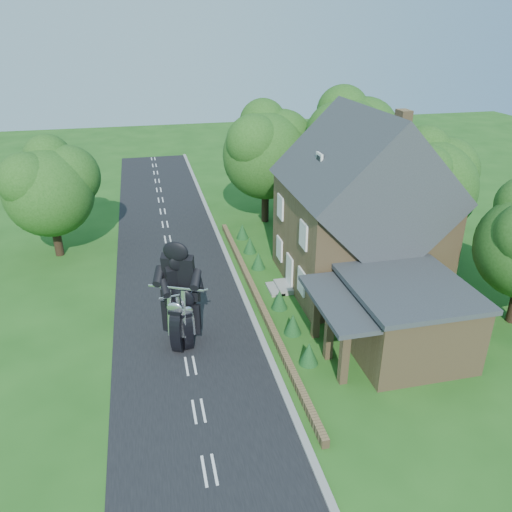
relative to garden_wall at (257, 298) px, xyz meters
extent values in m
plane|color=#1E5016|center=(-4.30, -5.00, -0.20)|extent=(120.00, 120.00, 0.00)
cube|color=black|center=(-4.30, -5.00, -0.19)|extent=(7.00, 80.00, 0.02)
cube|color=gray|center=(-0.65, -5.00, -0.14)|extent=(0.30, 80.00, 0.12)
cube|color=olive|center=(0.00, 0.00, 0.00)|extent=(0.30, 22.00, 0.40)
cube|color=olive|center=(6.20, 1.00, 2.80)|extent=(8.00, 8.00, 6.00)
cube|color=#2C3034|center=(6.20, 1.00, 5.80)|extent=(8.48, 8.64, 8.48)
cube|color=olive|center=(8.20, 1.00, 9.00)|extent=(0.60, 0.90, 1.60)
cube|color=white|center=(3.60, 1.00, 7.30)|extent=(0.12, 0.80, 0.90)
cube|color=black|center=(3.54, 1.00, 7.30)|extent=(0.04, 0.55, 0.65)
cube|color=white|center=(2.14, 1.00, 0.85)|extent=(0.10, 1.10, 2.10)
cube|color=gray|center=(1.80, 1.00, -0.05)|extent=(0.80, 1.60, 0.30)
cube|color=gray|center=(1.30, 1.00, -0.12)|extent=(0.80, 1.60, 0.15)
cube|color=white|center=(2.14, -1.20, 1.40)|extent=(0.10, 1.10, 1.40)
cube|color=black|center=(2.12, -1.20, 1.40)|extent=(0.04, 0.92, 1.22)
cube|color=white|center=(2.14, 3.20, 1.40)|extent=(0.10, 1.10, 1.40)
cube|color=black|center=(2.12, 3.20, 1.40)|extent=(0.04, 0.92, 1.22)
cube|color=white|center=(2.14, -1.20, 4.10)|extent=(0.10, 1.10, 1.40)
cube|color=black|center=(2.12, -1.20, 4.10)|extent=(0.04, 0.92, 1.22)
cube|color=white|center=(2.14, 3.20, 4.10)|extent=(0.10, 1.10, 1.40)
cube|color=black|center=(2.12, 3.20, 4.10)|extent=(0.04, 0.92, 1.22)
cube|color=olive|center=(5.70, -5.80, 1.40)|extent=(5.00, 5.60, 3.20)
cube|color=#2C3034|center=(5.70, -5.80, 3.12)|extent=(5.30, 5.94, 0.24)
cube|color=#2C3034|center=(2.60, -5.80, 2.75)|extent=(2.60, 5.32, 0.22)
cube|color=olive|center=(2.00, -7.60, 1.20)|extent=(0.35, 0.35, 2.80)
cube|color=olive|center=(2.00, -5.80, 1.20)|extent=(0.35, 0.35, 2.80)
cube|color=olive|center=(2.00, -4.00, 1.20)|extent=(0.35, 0.35, 2.80)
cylinder|color=black|center=(12.20, 3.50, 1.30)|extent=(0.56, 0.56, 3.00)
sphere|color=#1D4714|center=(12.20, 3.50, 4.45)|extent=(6.00, 6.00, 6.00)
sphere|color=#1D4714|center=(13.55, 4.10, 5.35)|extent=(4.32, 4.32, 4.32)
sphere|color=#1D4714|center=(11.15, 2.60, 5.65)|extent=(3.72, 3.72, 3.72)
sphere|color=#1D4714|center=(12.30, 4.70, 6.55)|extent=(3.30, 3.30, 3.30)
cylinder|color=black|center=(9.70, 11.00, 1.60)|extent=(0.56, 0.56, 3.60)
sphere|color=#1D4714|center=(9.70, 11.00, 5.38)|extent=(7.20, 7.20, 7.20)
sphere|color=#1D4714|center=(11.32, 11.72, 6.46)|extent=(5.18, 5.18, 5.18)
sphere|color=#1D4714|center=(8.44, 9.92, 6.82)|extent=(4.46, 4.46, 4.46)
sphere|color=#1D4714|center=(9.80, 12.44, 7.90)|extent=(3.96, 3.96, 3.96)
cylinder|color=black|center=(3.70, 12.00, 1.50)|extent=(0.56, 0.56, 3.40)
sphere|color=#1D4714|center=(3.70, 12.00, 4.96)|extent=(6.40, 6.40, 6.40)
sphere|color=#1D4714|center=(5.14, 12.64, 5.92)|extent=(4.61, 4.61, 4.61)
sphere|color=#1D4714|center=(2.58, 11.04, 6.24)|extent=(3.97, 3.97, 3.97)
sphere|color=#1D4714|center=(3.80, 13.28, 7.20)|extent=(3.52, 3.52, 3.52)
cylinder|color=black|center=(-11.30, 9.00, 1.20)|extent=(0.56, 0.56, 2.80)
sphere|color=#1D4714|center=(-11.30, 9.00, 4.14)|extent=(5.60, 5.60, 5.60)
sphere|color=#1D4714|center=(-10.04, 9.56, 4.98)|extent=(4.03, 4.03, 4.03)
sphere|color=#1D4714|center=(-12.28, 8.16, 5.26)|extent=(3.47, 3.47, 3.47)
sphere|color=#1D4714|center=(-11.20, 10.12, 6.10)|extent=(3.08, 3.08, 3.08)
cone|color=#133D19|center=(1.00, -6.00, 0.35)|extent=(0.90, 0.90, 1.10)
cone|color=#133D19|center=(1.00, -3.50, 0.35)|extent=(0.90, 0.90, 1.10)
cone|color=#133D19|center=(1.00, -1.00, 0.35)|extent=(0.90, 0.90, 1.10)
cone|color=#133D19|center=(1.00, 4.00, 0.35)|extent=(0.90, 0.90, 1.10)
cone|color=#133D19|center=(1.00, 6.50, 0.35)|extent=(0.90, 0.90, 1.10)
cone|color=#133D19|center=(1.00, 9.00, 0.35)|extent=(0.90, 0.90, 1.10)
camera|label=1|loc=(-5.55, -23.61, 13.98)|focal=35.00mm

